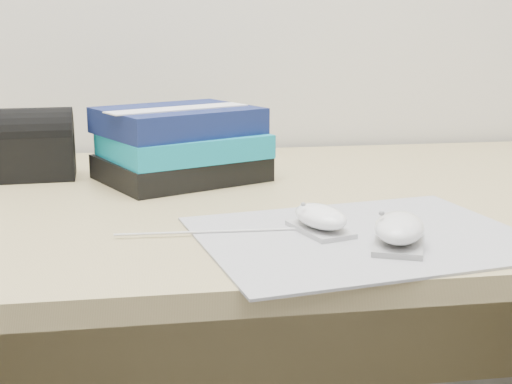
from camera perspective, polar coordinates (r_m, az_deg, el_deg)
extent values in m
cube|color=tan|center=(1.11, 3.28, -0.75)|extent=(1.60, 0.80, 0.03)
cube|color=tan|center=(1.58, 0.13, -10.33)|extent=(1.52, 0.03, 0.35)
cube|color=gray|center=(0.88, 8.56, -3.55)|extent=(0.44, 0.36, 0.00)
cube|color=#AAAAAD|center=(0.88, 5.16, -2.99)|extent=(0.07, 0.10, 0.01)
ellipsoid|color=white|center=(0.88, 5.18, -1.95)|extent=(0.07, 0.10, 0.03)
ellipsoid|color=#979799|center=(0.87, 3.79, -0.99)|extent=(0.01, 0.01, 0.01)
cube|color=gray|center=(0.84, 11.34, -4.02)|extent=(0.09, 0.12, 0.01)
ellipsoid|color=silver|center=(0.84, 11.39, -2.81)|extent=(0.09, 0.12, 0.03)
ellipsoid|color=gray|center=(0.82, 10.02, -1.68)|extent=(0.01, 0.01, 0.01)
cylinder|color=silver|center=(0.88, -3.58, -3.19)|extent=(0.24, 0.01, 0.00)
cube|color=black|center=(1.19, -6.03, 1.94)|extent=(0.30, 0.28, 0.04)
cube|color=#0F89A7|center=(1.18, -5.82, 3.77)|extent=(0.29, 0.27, 0.04)
cube|color=#121D52|center=(1.18, -6.28, 5.72)|extent=(0.30, 0.27, 0.04)
cube|color=white|center=(1.16, -6.25, 6.65)|extent=(0.24, 0.15, 0.00)
cube|color=black|center=(1.25, -17.25, 2.73)|extent=(0.13, 0.10, 0.07)
cylinder|color=black|center=(1.24, -17.36, 4.42)|extent=(0.13, 0.10, 0.09)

